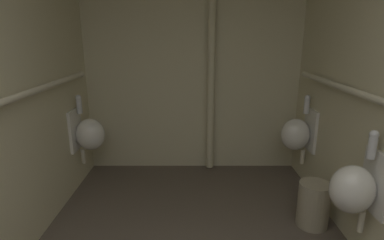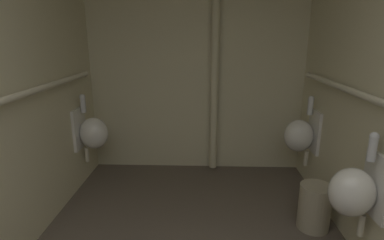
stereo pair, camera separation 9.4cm
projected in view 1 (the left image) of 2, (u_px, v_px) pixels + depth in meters
name	position (u px, v px, depth m)	size (l,w,h in m)	color
wall_back	(191.00, 61.00, 3.59)	(2.63, 0.06, 2.63)	beige
urinal_left_mid	(87.00, 133.00, 3.26)	(0.32, 0.30, 0.76)	silver
urinal_right_mid	(354.00, 187.00, 2.11)	(0.32, 0.30, 0.76)	silver
urinal_right_far	(296.00, 133.00, 3.26)	(0.32, 0.30, 0.76)	silver
supply_pipe_left	(2.00, 102.00, 1.93)	(0.06, 2.88, 0.06)	beige
supply_pipe_right	(382.00, 102.00, 1.93)	(0.06, 2.89, 0.06)	beige
standpipe_back_wall	(210.00, 61.00, 3.49)	(0.08, 0.08, 2.58)	beige
waste_bin	(312.00, 204.00, 2.66)	(0.27, 0.27, 0.40)	#9E937A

